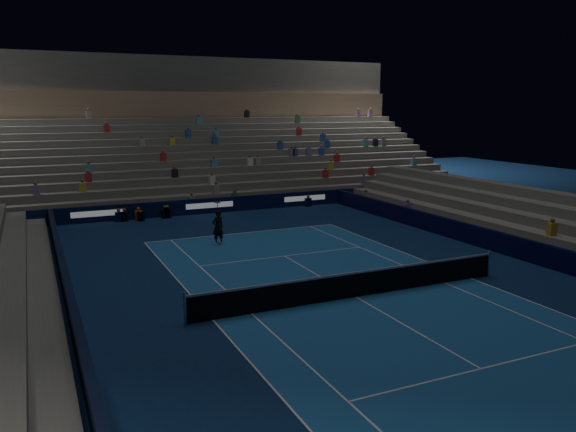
{
  "coord_description": "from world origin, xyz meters",
  "views": [
    {
      "loc": [
        -10.55,
        -16.99,
        6.89
      ],
      "look_at": [
        0.0,
        6.0,
        2.0
      ],
      "focal_mm": 35.16,
      "sensor_mm": 36.0,
      "label": 1
    }
  ],
  "objects": [
    {
      "name": "tennis_net",
      "position": [
        0.0,
        0.0,
        0.5
      ],
      "size": [
        12.9,
        0.1,
        1.1
      ],
      "color": "#B2B2B7",
      "rests_on": "ground"
    },
    {
      "name": "sponsor_barrier_far",
      "position": [
        0.0,
        18.5,
        0.5
      ],
      "size": [
        44.0,
        0.25,
        1.0
      ],
      "primitive_type": "cube",
      "color": "#081133",
      "rests_on": "ground"
    },
    {
      "name": "ground",
      "position": [
        0.0,
        0.0,
        0.0
      ],
      "size": [
        90.0,
        90.0,
        0.0
      ],
      "primitive_type": "plane",
      "color": "#0C2249",
      "rests_on": "ground"
    },
    {
      "name": "sponsor_barrier_east",
      "position": [
        9.7,
        0.0,
        0.5
      ],
      "size": [
        0.25,
        37.0,
        1.0
      ],
      "primitive_type": "cube",
      "color": "black",
      "rests_on": "ground"
    },
    {
      "name": "sponsor_barrier_west",
      "position": [
        -9.7,
        0.0,
        0.5
      ],
      "size": [
        0.25,
        37.0,
        1.0
      ],
      "primitive_type": "cube",
      "color": "black",
      "rests_on": "ground"
    },
    {
      "name": "grandstand_main",
      "position": [
        0.0,
        27.9,
        3.38
      ],
      "size": [
        44.0,
        15.2,
        11.2
      ],
      "color": "#61615C",
      "rests_on": "ground"
    },
    {
      "name": "court_surface",
      "position": [
        0.0,
        0.0,
        0.01
      ],
      "size": [
        10.97,
        23.77,
        0.01
      ],
      "primitive_type": "cube",
      "color": "#1C569B",
      "rests_on": "ground"
    },
    {
      "name": "tennis_player",
      "position": [
        -2.11,
        9.96,
        0.9
      ],
      "size": [
        0.74,
        0.59,
        1.79
      ],
      "primitive_type": "imported",
      "rotation": [
        0.0,
        0.0,
        3.41
      ],
      "color": "black",
      "rests_on": "ground"
    },
    {
      "name": "broadcast_camera",
      "position": [
        -4.55,
        17.84,
        0.29
      ],
      "size": [
        0.55,
        0.93,
        0.56
      ],
      "color": "black",
      "rests_on": "ground"
    }
  ]
}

